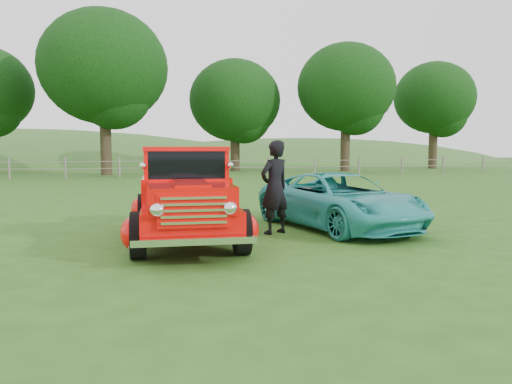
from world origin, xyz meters
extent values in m
plane|color=#2A4E15|center=(0.00, 0.00, 0.00)|extent=(140.00, 140.00, 0.00)
ellipsoid|color=#325921|center=(-18.00, 58.00, -4.95)|extent=(84.00, 60.00, 18.00)
ellipsoid|color=#325921|center=(20.00, 62.00, -3.85)|extent=(72.00, 52.00, 14.00)
cube|color=slate|center=(0.00, 22.00, 0.55)|extent=(48.00, 0.04, 0.04)
cube|color=slate|center=(0.00, 22.00, 0.95)|extent=(48.00, 0.04, 0.04)
cylinder|color=#312218|center=(-4.00, 25.00, 2.42)|extent=(0.70, 0.70, 4.84)
ellipsoid|color=black|center=(-4.00, 25.00, 6.82)|extent=(8.00, 8.00, 7.20)
cylinder|color=#312218|center=(5.00, 29.00, 1.87)|extent=(0.70, 0.70, 3.74)
ellipsoid|color=black|center=(5.00, 29.00, 5.27)|extent=(6.80, 6.80, 6.12)
cylinder|color=#312218|center=(13.00, 27.00, 2.20)|extent=(0.70, 0.70, 4.40)
ellipsoid|color=black|center=(13.00, 27.00, 6.20)|extent=(7.20, 7.20, 6.48)
cylinder|color=#312218|center=(22.00, 30.00, 2.09)|extent=(0.70, 0.70, 4.18)
ellipsoid|color=black|center=(22.00, 30.00, 5.89)|extent=(6.60, 6.60, 5.94)
cylinder|color=black|center=(-1.24, -0.25, 0.38)|extent=(0.25, 0.76, 0.76)
cylinder|color=black|center=(0.42, -0.26, 0.38)|extent=(0.25, 0.76, 0.76)
cylinder|color=black|center=(-1.21, 2.85, 0.38)|extent=(0.25, 0.76, 0.76)
cylinder|color=black|center=(0.45, 2.84, 0.38)|extent=(0.25, 0.76, 0.76)
cube|color=red|center=(-0.40, 1.29, 0.58)|extent=(1.60, 4.62, 0.44)
ellipsoid|color=red|center=(-1.31, -0.25, 0.42)|extent=(0.42, 0.75, 0.54)
ellipsoid|color=red|center=(0.49, -0.26, 0.42)|extent=(0.42, 0.75, 0.54)
ellipsoid|color=red|center=(-1.28, 2.85, 0.42)|extent=(0.42, 0.75, 0.54)
ellipsoid|color=red|center=(0.52, 2.84, 0.42)|extent=(0.42, 0.75, 0.54)
cube|color=red|center=(-0.41, -0.26, 0.97)|extent=(1.34, 1.61, 0.42)
cube|color=red|center=(-0.40, 1.19, 0.99)|extent=(1.61, 1.36, 0.44)
cube|color=black|center=(-0.40, 1.19, 1.46)|extent=(1.45, 1.13, 0.50)
cube|color=red|center=(-0.40, 1.19, 1.74)|extent=(1.53, 1.23, 0.08)
cube|color=red|center=(-0.38, 2.64, 0.95)|extent=(1.19, 1.96, 0.45)
cube|color=white|center=(-0.42, -1.07, 0.85)|extent=(1.06, 0.11, 0.50)
cube|color=white|center=(-0.42, -1.17, 0.42)|extent=(1.81, 0.12, 0.10)
cube|color=white|center=(-0.38, 3.71, 0.42)|extent=(1.71, 0.11, 0.10)
imported|color=teal|center=(2.98, 1.98, 0.61)|extent=(3.08, 4.74, 1.21)
imported|color=black|center=(1.43, 1.60, 0.96)|extent=(0.83, 0.74, 1.91)
camera|label=1|loc=(-0.96, -8.25, 1.77)|focal=35.00mm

